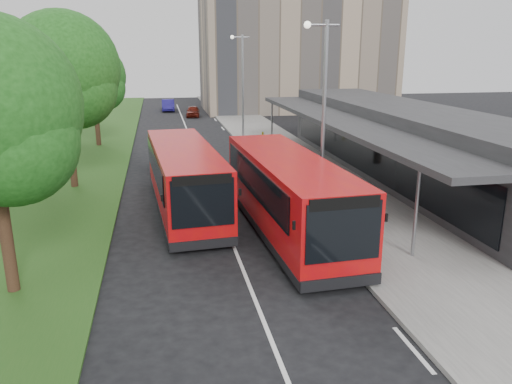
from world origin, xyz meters
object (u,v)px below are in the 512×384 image
(tree_far, at_px, (93,80))
(car_far, at_px, (168,105))
(bus_main, at_px, (288,195))
(bollard, at_px, (263,138))
(car_near, at_px, (193,111))
(bus_second, at_px, (184,179))
(tree_mid, at_px, (63,75))
(litter_bin, at_px, (303,159))
(lamp_post_far, at_px, (242,80))
(lamp_post_near, at_px, (322,108))

(tree_far, distance_m, car_far, 23.04)
(bus_main, height_order, bollard, bus_main)
(car_near, distance_m, car_far, 6.40)
(bus_second, bearing_deg, bus_main, -47.63)
(car_near, height_order, car_far, car_far)
(car_near, bearing_deg, bus_second, -88.91)
(bus_second, distance_m, bollard, 16.53)
(bus_second, relative_size, car_near, 3.08)
(tree_mid, relative_size, litter_bin, 10.05)
(bus_main, height_order, bus_second, bus_main)
(bollard, bearing_deg, car_far, 105.18)
(tree_mid, bearing_deg, car_near, 73.65)
(tree_mid, bearing_deg, bollard, 39.26)
(bus_second, xyz_separation_m, bollard, (6.70, 15.08, -0.92))
(lamp_post_far, height_order, bus_second, lamp_post_far)
(bollard, xyz_separation_m, car_far, (-6.49, 23.93, 0.09))
(tree_mid, height_order, lamp_post_near, tree_mid)
(car_far, bearing_deg, bus_second, -89.40)
(lamp_post_far, bearing_deg, bus_main, -94.81)
(bus_second, xyz_separation_m, car_near, (2.71, 33.12, -0.93))
(tree_far, distance_m, litter_bin, 17.00)
(tree_mid, relative_size, lamp_post_far, 1.12)
(car_far, bearing_deg, tree_far, -103.74)
(tree_far, distance_m, bus_second, 18.27)
(bus_second, height_order, car_near, bus_second)
(bus_main, bearing_deg, tree_far, 111.48)
(tree_mid, distance_m, litter_bin, 14.15)
(lamp_post_near, relative_size, car_far, 1.94)
(lamp_post_far, distance_m, bollard, 5.19)
(bus_main, bearing_deg, lamp_post_near, 39.46)
(litter_bin, xyz_separation_m, car_far, (-7.30, 31.98, 0.08))
(bus_second, bearing_deg, tree_mid, 133.23)
(tree_far, xyz_separation_m, car_near, (8.22, 16.03, -4.27))
(lamp_post_near, height_order, car_near, lamp_post_near)
(bus_second, bearing_deg, lamp_post_near, -23.27)
(bus_main, xyz_separation_m, car_near, (-1.08, 36.73, -0.99))
(lamp_post_far, bearing_deg, tree_mid, -130.68)
(tree_mid, xyz_separation_m, lamp_post_near, (11.13, -7.05, -1.07))
(bus_second, height_order, litter_bin, bus_second)
(bus_second, relative_size, car_far, 2.56)
(tree_mid, xyz_separation_m, car_near, (8.22, 28.03, -5.20))
(lamp_post_far, distance_m, car_far, 22.03)
(lamp_post_near, relative_size, lamp_post_far, 1.00)
(tree_mid, xyz_separation_m, bus_second, (5.52, -5.10, -4.27))
(lamp_post_near, relative_size, bus_main, 0.73)
(car_far, bearing_deg, bus_main, -84.30)
(lamp_post_far, xyz_separation_m, bus_main, (-1.82, -21.65, -3.15))
(lamp_post_far, relative_size, car_near, 2.34)
(lamp_post_near, xyz_separation_m, bollard, (1.09, 17.04, -4.13))
(car_far, bearing_deg, bollard, -73.92)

